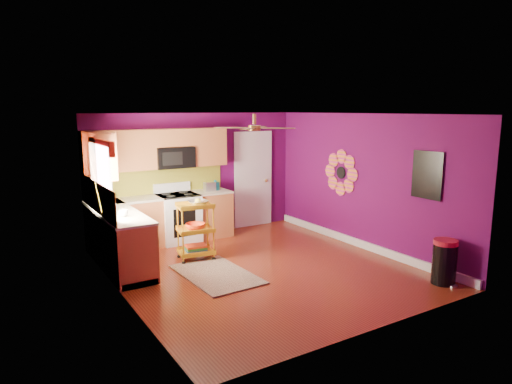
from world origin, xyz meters
TOP-DOWN VIEW (x-y plane):
  - ground at (0.00, 0.00)m, footprint 5.00×5.00m
  - room_envelope at (0.03, 0.00)m, footprint 4.54×5.04m
  - lower_cabinets at (-1.35, 1.82)m, footprint 2.81×2.31m
  - electric_range at (-0.55, 2.17)m, footprint 0.76×0.66m
  - upper_cabinetry at (-1.24, 2.17)m, footprint 2.80×2.30m
  - left_window at (-2.22, 1.05)m, footprint 0.08×1.35m
  - panel_door at (1.35, 2.47)m, footprint 0.95×0.11m
  - right_wall_art at (2.23, -0.34)m, footprint 0.04×2.74m
  - ceiling_fan at (0.00, 0.20)m, footprint 1.01×1.01m
  - shag_rug at (-0.77, 0.10)m, footprint 1.01×1.59m
  - rolling_cart at (-0.71, 0.96)m, footprint 0.66×0.53m
  - trash_can at (1.97, -2.00)m, footprint 0.36×0.39m
  - teal_kettle at (0.31, 2.24)m, footprint 0.18×0.18m
  - toaster at (0.15, 2.19)m, footprint 0.22×0.15m
  - soap_bottle_a at (-1.99, 1.36)m, footprint 0.08×0.09m
  - soap_bottle_b at (-1.95, 1.54)m, footprint 0.12×0.12m
  - counter_dish at (-1.99, 1.76)m, footprint 0.24×0.24m
  - counter_cup at (-1.96, 0.87)m, footprint 0.14×0.14m

SIDE VIEW (x-z plane):
  - ground at x=0.00m, z-range 0.00..0.00m
  - shag_rug at x=-0.77m, z-range 0.00..0.02m
  - trash_can at x=1.97m, z-range 0.00..0.68m
  - lower_cabinets at x=-1.35m, z-range -0.04..0.90m
  - electric_range at x=-0.55m, z-range -0.08..1.05m
  - rolling_cart at x=-0.71m, z-range 0.01..1.10m
  - counter_dish at x=-1.99m, z-range 0.94..1.00m
  - counter_cup at x=-1.96m, z-range 0.94..1.05m
  - soap_bottle_b at x=-1.95m, z-range 0.94..1.09m
  - teal_kettle at x=0.31m, z-range 0.92..1.13m
  - panel_door at x=1.35m, z-range -0.05..2.10m
  - toaster at x=0.15m, z-range 0.94..1.12m
  - soap_bottle_a at x=-1.99m, z-range 0.94..1.13m
  - right_wall_art at x=2.23m, z-range 0.92..1.96m
  - room_envelope at x=0.03m, z-range 0.37..2.89m
  - left_window at x=-2.22m, z-range 1.20..2.28m
  - upper_cabinetry at x=-1.24m, z-range 1.17..2.43m
  - ceiling_fan at x=0.00m, z-range 2.16..2.42m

